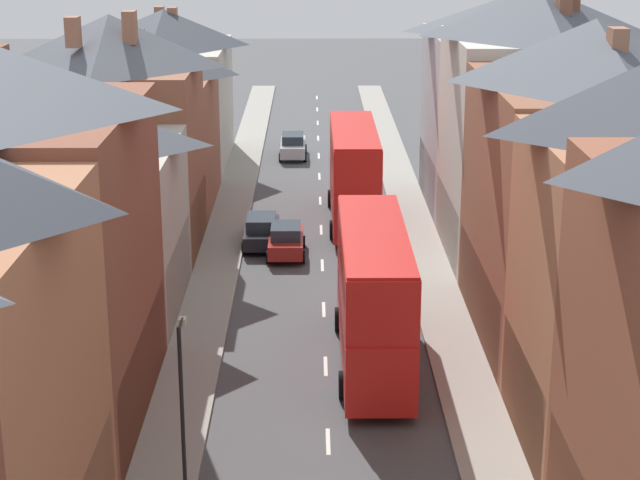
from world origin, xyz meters
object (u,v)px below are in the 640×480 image
Objects in this scene: car_near_blue at (293,145)px; street_lamp at (182,398)px; car_parked_left_a at (286,240)px; car_near_silver at (262,230)px; double_decker_bus_mid_street at (354,173)px; double_decker_bus_lead at (373,294)px.

street_lamp reaches higher than car_near_blue.
car_near_blue is 1.10× the size of car_parked_left_a.
car_near_silver is at bearing 87.34° from street_lamp.
car_near_silver is 2.13m from car_parked_left_a.
car_near_blue is 20.31m from car_near_silver.
street_lamp reaches higher than double_decker_bus_mid_street.
double_decker_bus_lead and double_decker_bus_mid_street have the same top height.
car_parked_left_a is at bearing -121.60° from double_decker_bus_mid_street.
car_parked_left_a is at bearing 83.93° from street_lamp.
car_near_blue is at bearing 95.82° from double_decker_bus_lead.
double_decker_bus_mid_street is at bearing 58.40° from car_parked_left_a.
car_near_silver is (-4.89, -4.15, -2.00)m from double_decker_bus_mid_street.
car_near_blue is 1.00× the size of car_near_silver.
double_decker_bus_lead is 2.66× the size of car_parked_left_a.
street_lamp is at bearing -93.12° from car_near_blue.
double_decker_bus_lead is 35.49m from car_near_blue.
double_decker_bus_lead is 15.89m from car_near_silver.
double_decker_bus_lead is at bearing -74.88° from car_parked_left_a.
street_lamp is (-2.45, -23.02, 2.42)m from car_parked_left_a.
double_decker_bus_lead is at bearing -90.00° from double_decker_bus_mid_street.
car_parked_left_a is (-3.59, 13.29, -2.00)m from double_decker_bus_lead.
car_near_blue is at bearing 90.00° from car_parked_left_a.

